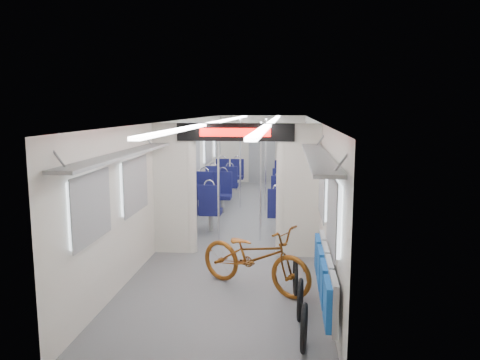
{
  "coord_description": "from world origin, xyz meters",
  "views": [
    {
      "loc": [
        0.9,
        -9.97,
        2.56
      ],
      "look_at": [
        -0.0,
        -1.31,
        1.21
      ],
      "focal_mm": 35.0,
      "sensor_mm": 36.0,
      "label": 1
    }
  ],
  "objects": [
    {
      "name": "carriage",
      "position": [
        0.0,
        -0.27,
        1.5
      ],
      "size": [
        12.0,
        12.02,
        2.31
      ],
      "color": "#515456",
      "rests_on": "ground"
    },
    {
      "name": "bicycle",
      "position": [
        0.45,
        -3.61,
        0.47
      ],
      "size": [
        1.88,
        1.44,
        0.95
      ],
      "primitive_type": "imported",
      "rotation": [
        0.0,
        0.0,
        1.06
      ],
      "color": "brown",
      "rests_on": "ground"
    },
    {
      "name": "flip_bench",
      "position": [
        1.35,
        -4.55,
        0.58
      ],
      "size": [
        0.12,
        2.14,
        0.55
      ],
      "color": "gray",
      "rests_on": "carriage"
    },
    {
      "name": "bike_hoop_a",
      "position": [
        1.09,
        -5.29,
        0.24
      ],
      "size": [
        0.11,
        0.53,
        0.53
      ],
      "primitive_type": "torus",
      "rotation": [
        1.57,
        0.0,
        1.46
      ],
      "color": "black",
      "rests_on": "ground"
    },
    {
      "name": "bike_hoop_b",
      "position": [
        1.07,
        -4.56,
        0.24
      ],
      "size": [
        0.1,
        0.53,
        0.53
      ],
      "primitive_type": "torus",
      "rotation": [
        1.57,
        0.0,
        1.47
      ],
      "color": "black",
      "rests_on": "ground"
    },
    {
      "name": "bike_hoop_c",
      "position": [
        1.02,
        -3.81,
        0.24
      ],
      "size": [
        0.07,
        0.53,
        0.53
      ],
      "primitive_type": "torus",
      "rotation": [
        1.57,
        0.0,
        1.61
      ],
      "color": "black",
      "rests_on": "ground"
    },
    {
      "name": "seat_bay_near_left",
      "position": [
        -0.93,
        0.35,
        0.55
      ],
      "size": [
        0.92,
        2.1,
        1.11
      ],
      "color": "#0D0F3C",
      "rests_on": "ground"
    },
    {
      "name": "seat_bay_near_right",
      "position": [
        0.93,
        0.21,
        0.52
      ],
      "size": [
        0.88,
        1.91,
        1.05
      ],
      "color": "#0D0F3C",
      "rests_on": "ground"
    },
    {
      "name": "seat_bay_far_left",
      "position": [
        -0.93,
        3.66,
        0.53
      ],
      "size": [
        0.89,
        1.96,
        1.07
      ],
      "color": "#0D0F3C",
      "rests_on": "ground"
    },
    {
      "name": "seat_bay_far_right",
      "position": [
        0.93,
        3.32,
        0.53
      ],
      "size": [
        0.89,
        1.99,
        1.07
      ],
      "color": "#0D0F3C",
      "rests_on": "ground"
    },
    {
      "name": "stanchion_near_left",
      "position": [
        -0.41,
        -1.34,
        1.15
      ],
      "size": [
        0.04,
        0.04,
        2.3
      ],
      "primitive_type": "cylinder",
      "color": "silver",
      "rests_on": "ground"
    },
    {
      "name": "stanchion_near_right",
      "position": [
        0.38,
        -1.14,
        1.15
      ],
      "size": [
        0.04,
        0.04,
        2.3
      ],
      "primitive_type": "cylinder",
      "color": "silver",
      "rests_on": "ground"
    },
    {
      "name": "stanchion_far_left",
      "position": [
        -0.32,
        1.81,
        1.15
      ],
      "size": [
        0.04,
        0.04,
        2.3
      ],
      "primitive_type": "cylinder",
      "color": "silver",
      "rests_on": "ground"
    },
    {
      "name": "stanchion_far_right",
      "position": [
        0.34,
        1.53,
        1.15
      ],
      "size": [
        0.04,
        0.04,
        2.3
      ],
      "primitive_type": "cylinder",
      "color": "silver",
      "rests_on": "ground"
    }
  ]
}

